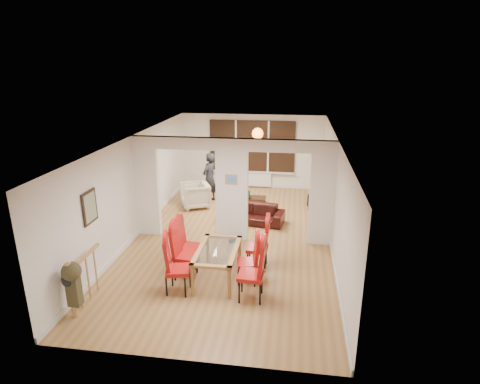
% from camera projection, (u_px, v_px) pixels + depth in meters
% --- Properties ---
extents(floor, '(5.00, 9.00, 0.01)m').
position_uv_depth(floor, '(232.00, 238.00, 10.36)').
color(floor, '#9C713F').
rests_on(floor, ground).
extents(room_walls, '(5.00, 9.00, 2.60)m').
position_uv_depth(room_walls, '(232.00, 190.00, 9.95)').
color(room_walls, silver).
rests_on(room_walls, floor).
extents(divider_wall, '(5.00, 0.18, 2.60)m').
position_uv_depth(divider_wall, '(232.00, 190.00, 9.95)').
color(divider_wall, white).
rests_on(divider_wall, floor).
extents(bay_window_blinds, '(3.00, 0.08, 1.80)m').
position_uv_depth(bay_window_blinds, '(252.00, 146.00, 14.07)').
color(bay_window_blinds, black).
rests_on(bay_window_blinds, room_walls).
extents(radiator, '(1.40, 0.08, 0.50)m').
position_uv_depth(radiator, '(252.00, 179.00, 14.40)').
color(radiator, white).
rests_on(radiator, floor).
extents(pendant_light, '(0.36, 0.36, 0.36)m').
position_uv_depth(pendant_light, '(258.00, 133.00, 12.75)').
color(pendant_light, orange).
rests_on(pendant_light, room_walls).
extents(stair_newel, '(0.40, 1.20, 1.10)m').
position_uv_depth(stair_newel, '(86.00, 275.00, 7.48)').
color(stair_newel, '#AD844F').
rests_on(stair_newel, floor).
extents(wall_poster, '(0.04, 0.52, 0.67)m').
position_uv_depth(wall_poster, '(90.00, 207.00, 7.93)').
color(wall_poster, gray).
rests_on(wall_poster, room_walls).
extents(pillar_photo, '(0.30, 0.03, 0.25)m').
position_uv_depth(pillar_photo, '(231.00, 180.00, 9.77)').
color(pillar_photo, '#4C8CD8').
rests_on(pillar_photo, divider_wall).
extents(dining_table, '(0.82, 1.46, 0.69)m').
position_uv_depth(dining_table, '(218.00, 264.00, 8.30)').
color(dining_table, olive).
rests_on(dining_table, floor).
extents(dining_chair_la, '(0.55, 0.55, 1.14)m').
position_uv_depth(dining_chair_la, '(178.00, 266.00, 7.78)').
color(dining_chair_la, '#A01110').
rests_on(dining_chair_la, floor).
extents(dining_chair_lb, '(0.50, 0.50, 1.14)m').
position_uv_depth(dining_chair_lb, '(185.00, 252.00, 8.33)').
color(dining_chair_lb, '#A01110').
rests_on(dining_chair_lb, floor).
extents(dining_chair_lc, '(0.46, 0.46, 1.05)m').
position_uv_depth(dining_chair_lc, '(189.00, 244.00, 8.82)').
color(dining_chair_lc, '#A01110').
rests_on(dining_chair_lc, floor).
extents(dining_chair_ra, '(0.50, 0.50, 1.18)m').
position_uv_depth(dining_chair_ra, '(251.00, 271.00, 7.55)').
color(dining_chair_ra, '#A01110').
rests_on(dining_chair_ra, floor).
extents(dining_chair_rb, '(0.49, 0.49, 1.04)m').
position_uv_depth(dining_chair_rb, '(248.00, 259.00, 8.14)').
color(dining_chair_rb, '#A01110').
rests_on(dining_chair_rb, floor).
extents(dining_chair_rc, '(0.46, 0.46, 1.13)m').
position_uv_depth(dining_chair_rc, '(257.00, 244.00, 8.70)').
color(dining_chair_rc, '#A01110').
rests_on(dining_chair_rc, floor).
extents(sofa, '(1.88, 0.98, 0.52)m').
position_uv_depth(sofa, '(252.00, 213.00, 11.30)').
color(sofa, black).
rests_on(sofa, floor).
extents(armchair, '(1.09, 1.10, 0.76)m').
position_uv_depth(armchair, '(195.00, 195.00, 12.44)').
color(armchair, beige).
rests_on(armchair, floor).
extents(person, '(0.69, 0.58, 1.60)m').
position_uv_depth(person, '(209.00, 178.00, 12.80)').
color(person, black).
rests_on(person, floor).
extents(television, '(0.88, 0.30, 0.50)m').
position_uv_depth(television, '(309.00, 198.00, 12.60)').
color(television, black).
rests_on(television, floor).
extents(coffee_table, '(0.93, 0.52, 0.21)m').
position_uv_depth(coffee_table, '(252.00, 200.00, 12.83)').
color(coffee_table, black).
rests_on(coffee_table, floor).
extents(bottle, '(0.07, 0.07, 0.27)m').
position_uv_depth(bottle, '(249.00, 194.00, 12.67)').
color(bottle, '#143F19').
rests_on(bottle, coffee_table).
extents(bowl, '(0.20, 0.20, 0.05)m').
position_uv_depth(bowl, '(248.00, 197.00, 12.70)').
color(bowl, black).
rests_on(bowl, coffee_table).
extents(shoes, '(0.24, 0.26, 0.10)m').
position_uv_depth(shoes, '(234.00, 240.00, 10.13)').
color(shoes, black).
rests_on(shoes, floor).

